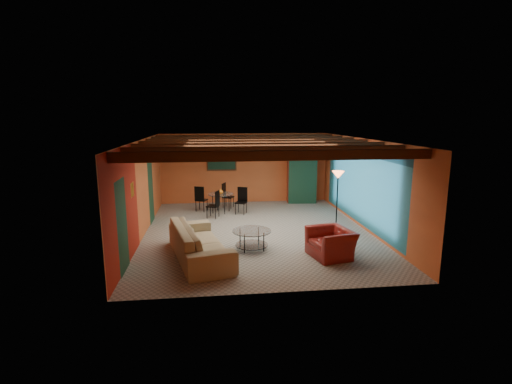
{
  "coord_description": "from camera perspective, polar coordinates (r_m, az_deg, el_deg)",
  "views": [
    {
      "loc": [
        -1.29,
        -10.71,
        3.34
      ],
      "look_at": [
        0.0,
        0.2,
        1.15
      ],
      "focal_mm": 26.63,
      "sensor_mm": 36.0,
      "label": 1
    }
  ],
  "objects": [
    {
      "name": "sofa",
      "position": [
        9.21,
        -8.45,
        -7.45
      ],
      "size": [
        1.7,
        2.94,
        0.81
      ],
      "primitive_type": "imported",
      "rotation": [
        0.0,
        0.0,
        1.81
      ],
      "color": "#93805F",
      "rests_on": "ground"
    },
    {
      "name": "painting",
      "position": [
        14.78,
        -5.2,
        4.66
      ],
      "size": [
        1.05,
        0.03,
        0.65
      ],
      "primitive_type": "cube",
      "color": "black",
      "rests_on": "wall_back"
    },
    {
      "name": "armchair",
      "position": [
        9.42,
        11.2,
        -7.52
      ],
      "size": [
        1.13,
        1.23,
        0.69
      ],
      "primitive_type": "imported",
      "rotation": [
        0.0,
        0.0,
        -1.34
      ],
      "color": "maroon",
      "rests_on": "ground"
    },
    {
      "name": "armoire",
      "position": [
        15.03,
        6.79,
        1.96
      ],
      "size": [
        1.1,
        0.6,
        1.86
      ],
      "primitive_type": "cube",
      "rotation": [
        0.0,
        0.0,
        -0.08
      ],
      "color": "maroon",
      "rests_on": "ground"
    },
    {
      "name": "vase",
      "position": [
        13.33,
        -5.34,
        1.21
      ],
      "size": [
        0.22,
        0.22,
        0.18
      ],
      "primitive_type": "imported",
      "rotation": [
        0.0,
        0.0,
        0.27
      ],
      "color": "orange",
      "rests_on": "dining_table"
    },
    {
      "name": "potted_plant",
      "position": [
        14.88,
        6.89,
        6.39
      ],
      "size": [
        0.51,
        0.47,
        0.47
      ],
      "primitive_type": "imported",
      "rotation": [
        0.0,
        0.0,
        -0.26
      ],
      "color": "#26661E",
      "rests_on": "armoire"
    },
    {
      "name": "dining_table",
      "position": [
        13.44,
        -5.29,
        -1.13
      ],
      "size": [
        2.34,
        2.34,
        0.93
      ],
      "primitive_type": null,
      "rotation": [
        0.0,
        0.0,
        -0.4
      ],
      "color": "silver",
      "rests_on": "ground"
    },
    {
      "name": "coffee_table",
      "position": [
        9.77,
        -0.65,
        -7.16
      ],
      "size": [
        1.12,
        1.12,
        0.5
      ],
      "primitive_type": null,
      "rotation": [
        0.0,
        0.0,
        0.14
      ],
      "color": "silver",
      "rests_on": "ground"
    },
    {
      "name": "ceiling_fan",
      "position": [
        10.84,
        0.12,
        6.08
      ],
      "size": [
        1.5,
        1.5,
        0.44
      ],
      "primitive_type": null,
      "color": "#472614",
      "rests_on": "ceiling"
    },
    {
      "name": "room",
      "position": [
        10.95,
        0.05,
        6.14
      ],
      "size": [
        6.52,
        8.01,
        2.71
      ],
      "color": "gray",
      "rests_on": "ground"
    },
    {
      "name": "floor_lamp",
      "position": [
        11.57,
        12.08,
        -1.22
      ],
      "size": [
        0.42,
        0.42,
        1.78
      ],
      "primitive_type": null,
      "rotation": [
        0.0,
        0.0,
        -0.21
      ],
      "color": "black",
      "rests_on": "ground"
    }
  ]
}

